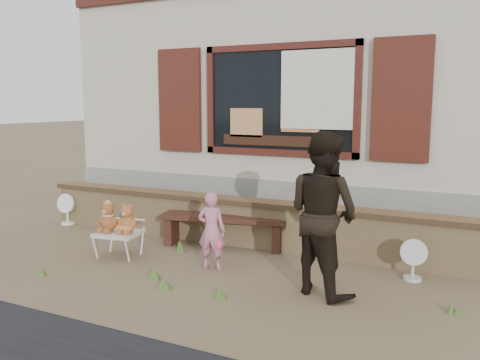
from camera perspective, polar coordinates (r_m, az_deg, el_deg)
The scene contains 12 objects.
ground at distance 6.42m, azimuth -2.42°, elevation -9.59°, with size 80.00×80.00×0.00m, color brown.
shopfront at distance 10.26m, azimuth 9.84°, elevation 8.47°, with size 8.04×5.13×4.00m.
brick_wall at distance 7.19m, azimuth 1.43°, elevation -4.77°, with size 7.10×0.36×0.67m.
bench at distance 7.13m, azimuth -1.89°, elevation -4.97°, with size 1.81×0.75×0.45m.
folding_chair at distance 6.88m, azimuth -13.47°, elevation -5.95°, with size 0.62×0.57×0.33m.
teddy_bear_left at distance 6.90m, azimuth -14.55°, elevation -3.97°, with size 0.29×0.26×0.40m, color brown, non-canonical shape.
teddy_bear_right at distance 6.76m, azimuth -12.50°, elevation -4.21°, with size 0.28×0.25×0.39m, color brown, non-canonical shape.
child at distance 6.20m, azimuth -3.21°, elevation -5.66°, with size 0.35×0.23×0.95m, color pink.
adult at distance 5.39m, azimuth 9.30°, elevation -3.73°, with size 0.84×0.65×1.73m, color black.
fan_left at distance 8.95m, azimuth -18.84°, elevation -3.08°, with size 0.33×0.22×0.52m.
fan_right at distance 6.18m, azimuth 18.88°, elevation -8.42°, with size 0.31×0.21×0.49m.
grass_tufts at distance 5.90m, azimuth -6.68°, elevation -10.70°, with size 4.51×1.68×0.15m.
Camera 1 is at (2.95, -5.33, 2.01)m, focal length 38.00 mm.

